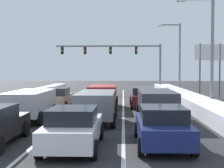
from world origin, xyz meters
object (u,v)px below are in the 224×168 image
at_px(sedan_navy_right_lane_nearest, 162,126).
at_px(suv_gray_center_lane_second, 96,104).
at_px(sedan_maroon_right_lane_third, 143,97).
at_px(sedan_white_center_lane_nearest, 73,128).
at_px(street_lamp_right_far, 177,52).
at_px(suv_red_center_lane_third, 103,94).
at_px(roadside_sign_right, 210,58).
at_px(suv_charcoal_right_lane_second, 157,102).
at_px(traffic_light_gantry, 120,54).
at_px(sedan_tan_left_lane_third, 57,98).
at_px(suv_silver_left_lane_second, 30,103).
at_px(street_lamp_right_mid, 207,43).

height_order(sedan_navy_right_lane_nearest, suv_gray_center_lane_second, suv_gray_center_lane_second).
relative_size(sedan_maroon_right_lane_third, sedan_white_center_lane_nearest, 1.00).
xyz_separation_m(sedan_navy_right_lane_nearest, street_lamp_right_far, (4.65, 26.05, 4.11)).
distance_m(suv_red_center_lane_third, roadside_sign_right, 14.08).
relative_size(suv_charcoal_right_lane_second, sedan_maroon_right_lane_third, 1.09).
height_order(suv_gray_center_lane_second, traffic_light_gantry, traffic_light_gantry).
relative_size(sedan_maroon_right_lane_third, sedan_tan_left_lane_third, 1.00).
height_order(sedan_white_center_lane_nearest, traffic_light_gantry, traffic_light_gantry).
relative_size(suv_charcoal_right_lane_second, roadside_sign_right, 0.89).
height_order(sedan_white_center_lane_nearest, suv_silver_left_lane_second, suv_silver_left_lane_second).
bearing_deg(sedan_white_center_lane_nearest, street_lamp_right_far, 73.29).
distance_m(suv_silver_left_lane_second, street_lamp_right_far, 23.38).
height_order(sedan_tan_left_lane_third, roadside_sign_right, roadside_sign_right).
bearing_deg(suv_red_center_lane_third, street_lamp_right_mid, -12.48).
height_order(sedan_maroon_right_lane_third, sedan_tan_left_lane_third, same).
height_order(street_lamp_right_mid, street_lamp_right_far, street_lamp_right_far).
xyz_separation_m(sedan_maroon_right_lane_third, suv_silver_left_lane_second, (-6.80, -7.00, 0.25)).
distance_m(sedan_tan_left_lane_third, street_lamp_right_far, 18.31).
relative_size(suv_gray_center_lane_second, street_lamp_right_mid, 0.62).
distance_m(sedan_white_center_lane_nearest, roadside_sign_right, 24.67).
bearing_deg(sedan_tan_left_lane_third, suv_charcoal_right_lane_second, -38.76).
height_order(suv_red_center_lane_third, street_lamp_right_mid, street_lamp_right_mid).
distance_m(suv_gray_center_lane_second, traffic_light_gantry, 26.66).
bearing_deg(sedan_tan_left_lane_third, suv_red_center_lane_third, 5.97).
relative_size(sedan_navy_right_lane_nearest, suv_red_center_lane_third, 0.92).
xyz_separation_m(sedan_tan_left_lane_third, street_lamp_right_far, (11.08, 13.98, 4.11)).
relative_size(suv_gray_center_lane_second, traffic_light_gantry, 0.35).
bearing_deg(suv_red_center_lane_third, sedan_navy_right_lane_nearest, -76.45).
bearing_deg(sedan_maroon_right_lane_third, suv_silver_left_lane_second, -134.17).
distance_m(sedan_maroon_right_lane_third, traffic_light_gantry, 19.28).
xyz_separation_m(sedan_maroon_right_lane_third, street_lamp_right_far, (4.61, 13.04, 4.11)).
bearing_deg(sedan_maroon_right_lane_third, street_lamp_right_mid, -27.22).
bearing_deg(traffic_light_gantry, roadside_sign_right, -48.06).
xyz_separation_m(sedan_maroon_right_lane_third, street_lamp_right_mid, (4.27, -2.20, 3.98)).
distance_m(suv_charcoal_right_lane_second, traffic_light_gantry, 25.59).
height_order(sedan_navy_right_lane_nearest, suv_charcoal_right_lane_second, suv_charcoal_right_lane_second).
xyz_separation_m(sedan_navy_right_lane_nearest, street_lamp_right_mid, (4.31, 10.81, 3.98)).
bearing_deg(sedan_maroon_right_lane_third, sedan_navy_right_lane_nearest, -90.20).
relative_size(suv_red_center_lane_third, roadside_sign_right, 0.89).
height_order(suv_charcoal_right_lane_second, street_lamp_right_mid, street_lamp_right_mid).
relative_size(sedan_white_center_lane_nearest, street_lamp_right_mid, 0.57).
distance_m(sedan_tan_left_lane_third, traffic_light_gantry, 20.62).
bearing_deg(roadside_sign_right, traffic_light_gantry, 131.94).
distance_m(suv_red_center_lane_third, sedan_tan_left_lane_third, 3.46).
relative_size(street_lamp_right_mid, roadside_sign_right, 1.43).
xyz_separation_m(sedan_navy_right_lane_nearest, suv_charcoal_right_lane_second, (0.43, 6.56, 0.25)).
bearing_deg(suv_charcoal_right_lane_second, sedan_tan_left_lane_third, 141.24).
xyz_separation_m(sedan_navy_right_lane_nearest, suv_gray_center_lane_second, (-2.94, 5.39, 0.25)).
height_order(sedan_maroon_right_lane_third, suv_gray_center_lane_second, suv_gray_center_lane_second).
relative_size(suv_red_center_lane_third, street_lamp_right_mid, 0.62).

